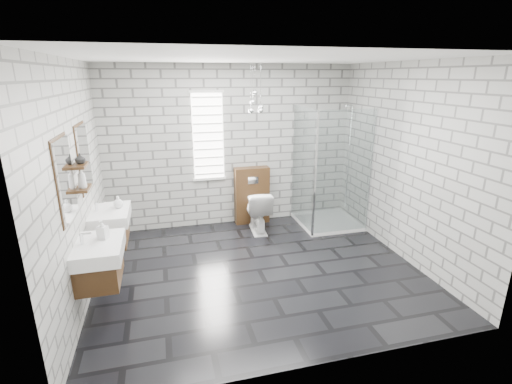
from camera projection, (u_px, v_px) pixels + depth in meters
name	position (u px, v px, depth m)	size (l,w,h in m)	color
floor	(259.00, 270.00, 5.02)	(4.20, 3.60, 0.02)	black
ceiling	(260.00, 57.00, 4.20)	(4.20, 3.60, 0.02)	white
wall_back	(232.00, 147.00, 6.28)	(4.20, 0.02, 2.70)	#A6A6A1
wall_front	(318.00, 229.00, 2.94)	(4.20, 0.02, 2.70)	#A6A6A1
wall_left	(76.00, 185.00, 4.11)	(0.02, 3.60, 2.70)	#A6A6A1
wall_right	(407.00, 164.00, 5.11)	(0.02, 3.60, 2.70)	#A6A6A1
vanity_left	(95.00, 251.00, 3.87)	(0.47, 0.70, 1.57)	#452C15
vanity_right	(107.00, 217.00, 4.80)	(0.47, 0.70, 1.57)	#452C15
shelf_lower	(83.00, 188.00, 4.09)	(0.14, 0.30, 0.03)	#452C15
shelf_upper	(80.00, 166.00, 4.01)	(0.14, 0.30, 0.03)	#452C15
window	(208.00, 137.00, 6.10)	(0.56, 0.05, 1.48)	white
cistern_panel	(252.00, 195.00, 6.51)	(0.60, 0.20, 1.00)	#452C15
flush_plate	(253.00, 180.00, 6.32)	(0.18, 0.01, 0.12)	silver
shower_enclosure	(326.00, 199.00, 6.31)	(1.00, 1.00, 2.03)	white
pendant_cluster	(256.00, 104.00, 5.74)	(0.27, 0.22, 0.76)	silver
toilet	(258.00, 211.00, 6.18)	(0.40, 0.69, 0.71)	white
soap_bottle_a	(102.00, 229.00, 3.92)	(0.10, 0.10, 0.21)	#B2B2B2
soap_bottle_b	(118.00, 202.00, 4.84)	(0.13, 0.13, 0.16)	#B2B2B2
soap_bottle_c	(82.00, 178.00, 4.02)	(0.09, 0.09, 0.23)	#B2B2B2
vase	(80.00, 159.00, 4.01)	(0.11, 0.11, 0.11)	#B2B2B2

